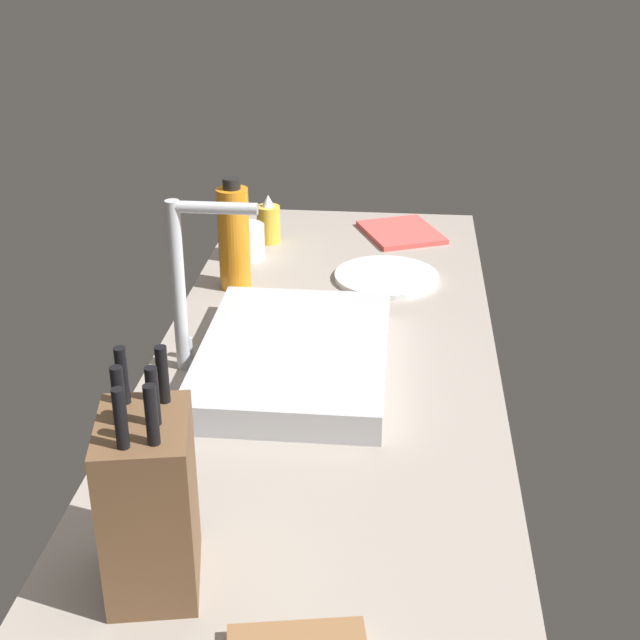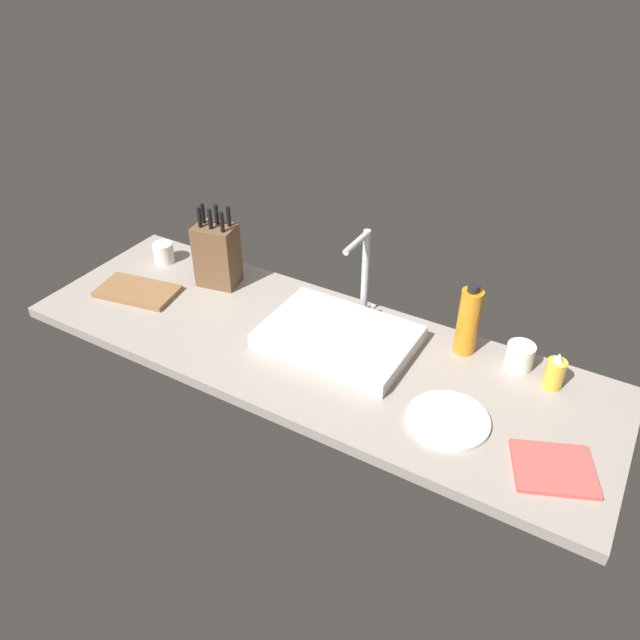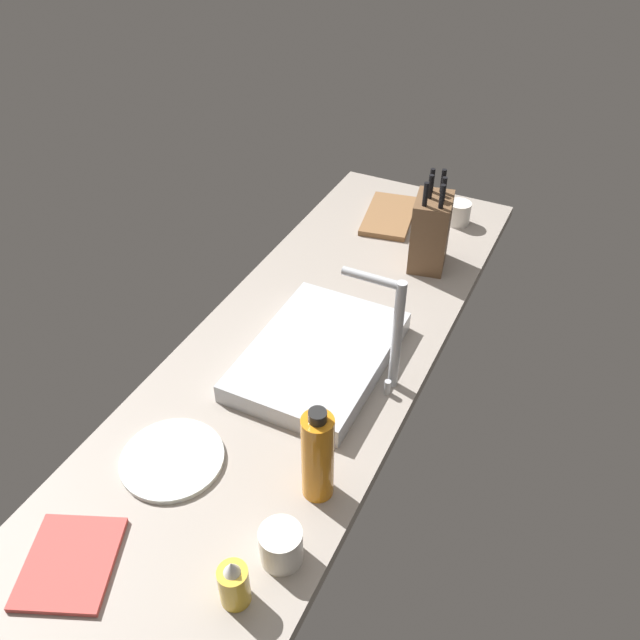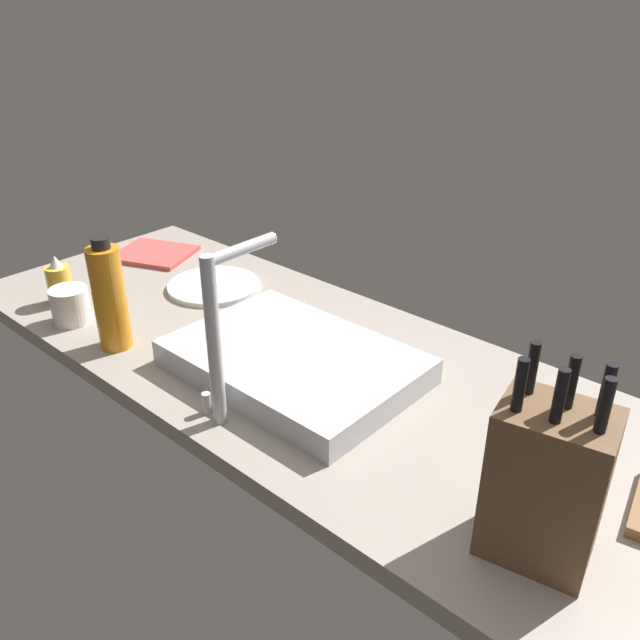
{
  "view_description": "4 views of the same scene",
  "coord_description": "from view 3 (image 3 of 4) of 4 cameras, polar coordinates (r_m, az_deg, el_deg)",
  "views": [
    {
      "loc": [
        -127.88,
        -12.7,
        78.34
      ],
      "look_at": [
        6.95,
        0.44,
        13.22
      ],
      "focal_mm": 49.85,
      "sensor_mm": 36.0,
      "label": 1
    },
    {
      "loc": [
        79.14,
        -129.42,
        121.33
      ],
      "look_at": [
        2.46,
        1.47,
        13.15
      ],
      "focal_mm": 34.8,
      "sensor_mm": 36.0,
      "label": 2
    },
    {
      "loc": [
        115.3,
        58.13,
        116.57
      ],
      "look_at": [
        1.78,
        2.71,
        12.87
      ],
      "focal_mm": 36.77,
      "sensor_mm": 36.0,
      "label": 3
    },
    {
      "loc": [
        -68.3,
        81.08,
        71.33
      ],
      "look_at": [
        7.47,
        -3.05,
        11.79
      ],
      "focal_mm": 36.92,
      "sensor_mm": 36.0,
      "label": 4
    }
  ],
  "objects": [
    {
      "name": "dish_towel",
      "position": [
        1.38,
        -20.92,
        -19.11
      ],
      "size": [
        24.32,
        22.74,
        1.2
      ],
      "primitive_type": "cube",
      "rotation": [
        0.0,
        0.0,
        0.4
      ],
      "color": "#CC4C47",
      "rests_on": "countertop_slab"
    },
    {
      "name": "faucet",
      "position": [
        1.49,
        6.19,
        -0.51
      ],
      "size": [
        5.5,
        15.11,
        30.45
      ],
      "color": "#B7BABF",
      "rests_on": "countertop_slab"
    },
    {
      "name": "cutting_board",
      "position": [
        2.23,
        6.04,
        9.02
      ],
      "size": [
        29.62,
        19.84,
        1.8
      ],
      "primitive_type": "cube",
      "rotation": [
        0.0,
        0.0,
        0.18
      ],
      "color": "brown",
      "rests_on": "countertop_slab"
    },
    {
      "name": "knife_block",
      "position": [
        1.96,
        9.6,
        7.61
      ],
      "size": [
        15.57,
        12.77,
        29.23
      ],
      "rotation": [
        0.0,
        0.0,
        0.19
      ],
      "color": "brown",
      "rests_on": "countertop_slab"
    },
    {
      "name": "soap_bottle",
      "position": [
        1.24,
        -7.5,
        -21.81
      ],
      "size": [
        5.56,
        5.56,
        11.63
      ],
      "color": "gold",
      "rests_on": "countertop_slab"
    },
    {
      "name": "sink_basin",
      "position": [
        1.64,
        -0.11,
        -3.09
      ],
      "size": [
        45.74,
        31.87,
        5.17
      ],
      "primitive_type": "cube",
      "color": "#B7BABF",
      "rests_on": "countertop_slab"
    },
    {
      "name": "water_bottle",
      "position": [
        1.31,
        -0.2,
        -11.75
      ],
      "size": [
        6.53,
        6.53,
        23.61
      ],
      "color": "orange",
      "rests_on": "countertop_slab"
    },
    {
      "name": "coffee_mug",
      "position": [
        1.28,
        -3.42,
        -18.98
      ],
      "size": [
        8.24,
        8.24,
        7.87
      ],
      "primitive_type": "cylinder",
      "color": "silver",
      "rests_on": "countertop_slab"
    },
    {
      "name": "dinner_plate",
      "position": [
        1.47,
        -12.74,
        -11.72
      ],
      "size": [
        22.42,
        22.42,
        1.2
      ],
      "primitive_type": "cylinder",
      "color": "silver",
      "rests_on": "countertop_slab"
    },
    {
      "name": "countertop_slab",
      "position": [
        1.73,
        -0.55,
        -2.26
      ],
      "size": [
        185.79,
        61.43,
        3.5
      ],
      "primitive_type": "cube",
      "color": "gray",
      "rests_on": "ground"
    },
    {
      "name": "ceramic_cup",
      "position": [
        2.23,
        11.98,
        9.09
      ],
      "size": [
        7.54,
        7.54,
        7.55
      ],
      "primitive_type": "cylinder",
      "color": "silver",
      "rests_on": "countertop_slab"
    }
  ]
}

